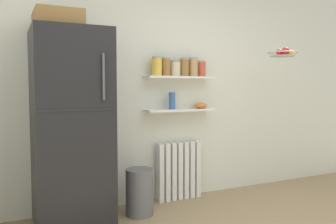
# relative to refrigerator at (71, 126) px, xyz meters

# --- Properties ---
(back_wall) EXTENTS (7.04, 0.10, 2.60)m
(back_wall) POSITION_rel_refrigerator_xyz_m (1.18, 0.40, 0.35)
(back_wall) COLOR silver
(back_wall) RESTS_ON ground_plane
(refrigerator) EXTENTS (0.68, 0.73, 1.98)m
(refrigerator) POSITION_rel_refrigerator_xyz_m (0.00, 0.00, 0.00)
(refrigerator) COLOR black
(refrigerator) RESTS_ON ground_plane
(radiator) EXTENTS (0.54, 0.12, 0.67)m
(radiator) POSITION_rel_refrigerator_xyz_m (1.27, 0.27, -0.61)
(radiator) COLOR white
(radiator) RESTS_ON ground_plane
(wall_shelf_lower) EXTENTS (0.83, 0.22, 0.02)m
(wall_shelf_lower) POSITION_rel_refrigerator_xyz_m (1.27, 0.24, 0.10)
(wall_shelf_lower) COLOR white
(wall_shelf_upper) EXTENTS (0.83, 0.22, 0.02)m
(wall_shelf_upper) POSITION_rel_refrigerator_xyz_m (1.27, 0.24, 0.47)
(wall_shelf_upper) COLOR white
(storage_jar_0) EXTENTS (0.12, 0.12, 0.21)m
(storage_jar_0) POSITION_rel_refrigerator_xyz_m (0.98, 0.24, 0.59)
(storage_jar_0) COLOR yellow
(storage_jar_0) RESTS_ON wall_shelf_upper
(storage_jar_1) EXTENTS (0.10, 0.10, 0.21)m
(storage_jar_1) POSITION_rel_refrigerator_xyz_m (1.10, 0.24, 0.59)
(storage_jar_1) COLOR olive
(storage_jar_1) RESTS_ON wall_shelf_upper
(storage_jar_2) EXTENTS (0.11, 0.11, 0.17)m
(storage_jar_2) POSITION_rel_refrigerator_xyz_m (1.21, 0.24, 0.57)
(storage_jar_2) COLOR beige
(storage_jar_2) RESTS_ON wall_shelf_upper
(storage_jar_3) EXTENTS (0.10, 0.10, 0.21)m
(storage_jar_3) POSITION_rel_refrigerator_xyz_m (1.33, 0.24, 0.59)
(storage_jar_3) COLOR olive
(storage_jar_3) RESTS_ON wall_shelf_upper
(storage_jar_4) EXTENTS (0.10, 0.10, 0.22)m
(storage_jar_4) POSITION_rel_refrigerator_xyz_m (1.44, 0.24, 0.59)
(storage_jar_4) COLOR tan
(storage_jar_4) RESTS_ON wall_shelf_upper
(storage_jar_5) EXTENTS (0.09, 0.09, 0.19)m
(storage_jar_5) POSITION_rel_refrigerator_xyz_m (1.56, 0.24, 0.58)
(storage_jar_5) COLOR #C64C38
(storage_jar_5) RESTS_ON wall_shelf_upper
(vase) EXTENTS (0.07, 0.07, 0.19)m
(vase) POSITION_rel_refrigerator_xyz_m (1.17, 0.24, 0.21)
(vase) COLOR #38609E
(vase) RESTS_ON wall_shelf_lower
(shelf_bowl) EXTENTS (0.16, 0.16, 0.07)m
(shelf_bowl) POSITION_rel_refrigerator_xyz_m (1.55, 0.24, 0.14)
(shelf_bowl) COLOR orange
(shelf_bowl) RESTS_ON wall_shelf_lower
(trash_bin) EXTENTS (0.28, 0.28, 0.47)m
(trash_bin) POSITION_rel_refrigerator_xyz_m (0.67, -0.02, -0.71)
(trash_bin) COLOR slate
(trash_bin) RESTS_ON ground_plane
(hanging_fruit_basket) EXTENTS (0.34, 0.34, 0.10)m
(hanging_fruit_basket) POSITION_rel_refrigerator_xyz_m (2.35, -0.24, 0.75)
(hanging_fruit_basket) COLOR #B2B2B7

